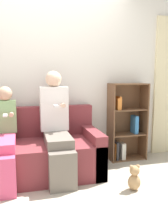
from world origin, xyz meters
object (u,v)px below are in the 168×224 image
(bookshelf, at_px, (125,124))
(teddy_bear, at_px, (134,178))
(couch, at_px, (29,155))
(child_seated, at_px, (6,136))
(adult_seated, at_px, (57,124))

(bookshelf, relative_size, teddy_bear, 3.90)
(couch, relative_size, teddy_bear, 6.06)
(couch, relative_size, child_seated, 1.58)
(child_seated, bearing_deg, adult_seated, 4.18)
(teddy_bear, bearing_deg, couch, 148.37)
(bookshelf, bearing_deg, teddy_bear, -108.13)
(bookshelf, bearing_deg, adult_seated, -161.48)
(bookshelf, xyz_separation_m, teddy_bear, (-0.32, -0.99, -0.40))
(child_seated, relative_size, bookshelf, 0.99)
(bookshelf, bearing_deg, child_seated, -166.42)
(couch, relative_size, bookshelf, 1.56)
(adult_seated, xyz_separation_m, child_seated, (-0.61, -0.04, -0.10))
(child_seated, bearing_deg, bookshelf, 13.58)
(couch, bearing_deg, teddy_bear, -31.63)
(child_seated, height_order, teddy_bear, child_seated)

